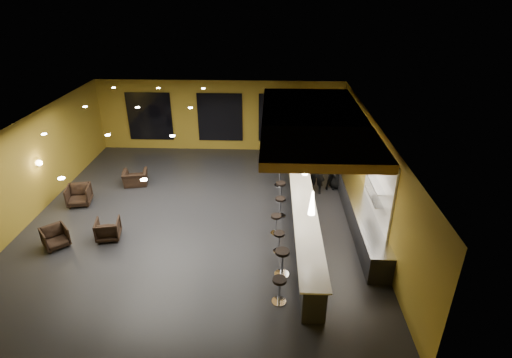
{
  "coord_description": "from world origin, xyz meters",
  "views": [
    {
      "loc": [
        2.5,
        -12.38,
        7.71
      ],
      "look_at": [
        2.0,
        0.5,
        1.3
      ],
      "focal_mm": 28.0,
      "sensor_mm": 36.0,
      "label": 1
    }
  ],
  "objects_px": {
    "staff_b": "(336,172)",
    "staff_c": "(338,171)",
    "column": "(298,138)",
    "bar_stool_5": "(281,189)",
    "armchair_a": "(55,237)",
    "pendant_1": "(305,165)",
    "armchair_c": "(79,195)",
    "bar_stool_3": "(276,222)",
    "armchair_d": "(135,178)",
    "bar_stool_1": "(282,259)",
    "bar_stool_2": "(279,240)",
    "prep_counter": "(360,216)",
    "staff_a": "(317,172)",
    "pendant_0": "(312,203)",
    "bar_stool_4": "(280,205)",
    "pendant_2": "(301,138)",
    "bar_stool_0": "(279,287)",
    "bar_counter": "(303,221)",
    "armchair_b": "(108,229)",
    "bar_stool_6": "(280,174)"
  },
  "relations": [
    {
      "from": "armchair_c",
      "to": "armchair_d",
      "type": "relative_size",
      "value": 0.87
    },
    {
      "from": "prep_counter",
      "to": "bar_stool_3",
      "type": "bearing_deg",
      "value": -169.81
    },
    {
      "from": "column",
      "to": "bar_stool_1",
      "type": "distance_m",
      "value": 6.9
    },
    {
      "from": "column",
      "to": "bar_stool_5",
      "type": "bearing_deg",
      "value": -107.14
    },
    {
      "from": "armchair_a",
      "to": "bar_stool_1",
      "type": "bearing_deg",
      "value": -51.48
    },
    {
      "from": "pendant_0",
      "to": "armchair_d",
      "type": "relative_size",
      "value": 0.72
    },
    {
      "from": "armchair_d",
      "to": "bar_stool_3",
      "type": "xyz_separation_m",
      "value": [
        5.87,
        -3.4,
        0.14
      ]
    },
    {
      "from": "bar_counter",
      "to": "prep_counter",
      "type": "relative_size",
      "value": 1.33
    },
    {
      "from": "prep_counter",
      "to": "pendant_1",
      "type": "relative_size",
      "value": 8.57
    },
    {
      "from": "column",
      "to": "pendant_0",
      "type": "bearing_deg",
      "value": -90.0
    },
    {
      "from": "staff_c",
      "to": "armchair_a",
      "type": "height_order",
      "value": "staff_c"
    },
    {
      "from": "staff_a",
      "to": "bar_stool_2",
      "type": "relative_size",
      "value": 2.52
    },
    {
      "from": "pendant_0",
      "to": "armchair_c",
      "type": "bearing_deg",
      "value": 156.37
    },
    {
      "from": "armchair_a",
      "to": "armchair_b",
      "type": "xyz_separation_m",
      "value": [
        1.53,
        0.52,
        0.01
      ]
    },
    {
      "from": "prep_counter",
      "to": "column",
      "type": "relative_size",
      "value": 1.71
    },
    {
      "from": "pendant_2",
      "to": "bar_stool_3",
      "type": "relative_size",
      "value": 0.97
    },
    {
      "from": "pendant_1",
      "to": "bar_stool_3",
      "type": "distance_m",
      "value": 2.17
    },
    {
      "from": "staff_a",
      "to": "bar_stool_4",
      "type": "relative_size",
      "value": 2.4
    },
    {
      "from": "bar_stool_1",
      "to": "pendant_0",
      "type": "bearing_deg",
      "value": 11.09
    },
    {
      "from": "bar_counter",
      "to": "armchair_b",
      "type": "xyz_separation_m",
      "value": [
        -6.48,
        -0.5,
        -0.15
      ]
    },
    {
      "from": "staff_c",
      "to": "armchair_c",
      "type": "relative_size",
      "value": 1.83
    },
    {
      "from": "pendant_1",
      "to": "armchair_d",
      "type": "distance_m",
      "value": 7.64
    },
    {
      "from": "staff_b",
      "to": "armchair_a",
      "type": "distance_m",
      "value": 10.47
    },
    {
      "from": "bar_counter",
      "to": "pendant_2",
      "type": "bearing_deg",
      "value": 90.0
    },
    {
      "from": "bar_stool_2",
      "to": "bar_stool_1",
      "type": "bearing_deg",
      "value": -86.13
    },
    {
      "from": "bar_stool_5",
      "to": "pendant_1",
      "type": "bearing_deg",
      "value": -67.64
    },
    {
      "from": "prep_counter",
      "to": "armchair_a",
      "type": "height_order",
      "value": "prep_counter"
    },
    {
      "from": "armchair_d",
      "to": "bar_stool_4",
      "type": "relative_size",
      "value": 1.29
    },
    {
      "from": "pendant_0",
      "to": "bar_stool_1",
      "type": "bearing_deg",
      "value": -168.91
    },
    {
      "from": "staff_b",
      "to": "armchair_b",
      "type": "distance_m",
      "value": 8.86
    },
    {
      "from": "bar_stool_6",
      "to": "pendant_2",
      "type": "bearing_deg",
      "value": -35.58
    },
    {
      "from": "column",
      "to": "bar_stool_5",
      "type": "relative_size",
      "value": 4.44
    },
    {
      "from": "bar_stool_0",
      "to": "bar_stool_6",
      "type": "relative_size",
      "value": 0.91
    },
    {
      "from": "staff_c",
      "to": "bar_stool_3",
      "type": "relative_size",
      "value": 2.15
    },
    {
      "from": "column",
      "to": "bar_stool_0",
      "type": "height_order",
      "value": "column"
    },
    {
      "from": "prep_counter",
      "to": "bar_stool_2",
      "type": "distance_m",
      "value": 3.22
    },
    {
      "from": "pendant_1",
      "to": "pendant_0",
      "type": "bearing_deg",
      "value": -90.0
    },
    {
      "from": "pendant_0",
      "to": "bar_stool_5",
      "type": "bearing_deg",
      "value": 99.64
    },
    {
      "from": "staff_b",
      "to": "staff_c",
      "type": "distance_m",
      "value": 0.13
    },
    {
      "from": "bar_counter",
      "to": "staff_b",
      "type": "bearing_deg",
      "value": 65.54
    },
    {
      "from": "prep_counter",
      "to": "pendant_1",
      "type": "distance_m",
      "value": 2.77
    },
    {
      "from": "armchair_a",
      "to": "staff_a",
      "type": "bearing_deg",
      "value": -18.03
    },
    {
      "from": "staff_a",
      "to": "bar_stool_3",
      "type": "distance_m",
      "value": 3.46
    },
    {
      "from": "staff_c",
      "to": "armchair_a",
      "type": "xyz_separation_m",
      "value": [
        -9.61,
        -4.42,
        -0.43
      ]
    },
    {
      "from": "bar_stool_3",
      "to": "staff_b",
      "type": "bearing_deg",
      "value": 54.01
    },
    {
      "from": "armchair_a",
      "to": "column",
      "type": "bearing_deg",
      "value": -7.56
    },
    {
      "from": "staff_c",
      "to": "bar_stool_0",
      "type": "distance_m",
      "value": 7.11
    },
    {
      "from": "staff_b",
      "to": "armchair_a",
      "type": "relative_size",
      "value": 2.07
    },
    {
      "from": "pendant_1",
      "to": "armchair_c",
      "type": "distance_m",
      "value": 8.73
    },
    {
      "from": "armchair_a",
      "to": "bar_stool_4",
      "type": "height_order",
      "value": "bar_stool_4"
    }
  ]
}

